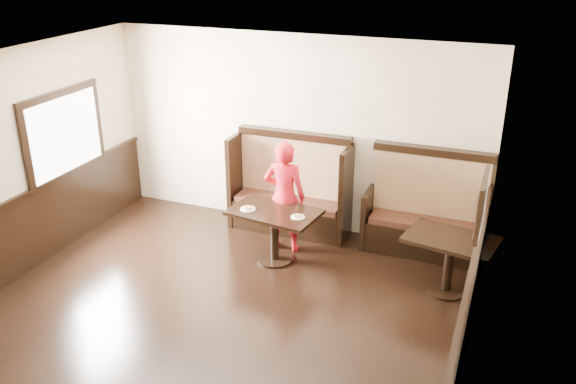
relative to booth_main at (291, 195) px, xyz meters
The scene contains 9 objects.
ground 3.34m from the booth_main, 90.00° to the right, with size 7.00×7.00×0.00m, color black.
room_shell 3.03m from the booth_main, 95.65° to the right, with size 7.00×7.00×7.00m.
booth_main is the anchor object (origin of this frame).
booth_neighbor 1.95m from the booth_main, ahead, with size 1.65×0.72×1.45m.
table_main 0.99m from the booth_main, 81.60° to the right, with size 1.22×0.85×0.72m.
table_neighbor 2.56m from the booth_main, 21.31° to the right, with size 1.15×0.87×0.73m.
child 0.69m from the booth_main, 76.57° to the right, with size 0.57×0.37×1.55m, color red.
pizza_plate_left 1.10m from the booth_main, 100.24° to the right, with size 0.20×0.20×0.04m.
pizza_plate_right 1.18m from the booth_main, 64.70° to the right, with size 0.18×0.18×0.03m.
Camera 1 is at (2.90, -4.27, 4.02)m, focal length 38.00 mm.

